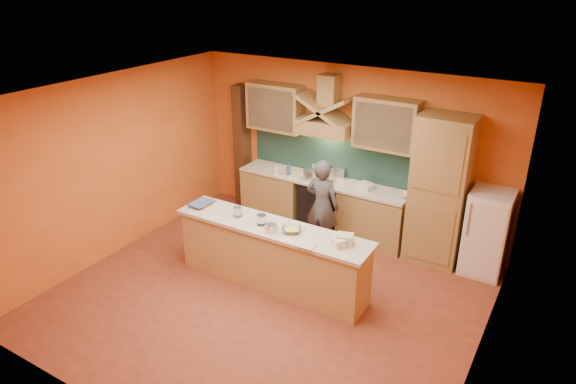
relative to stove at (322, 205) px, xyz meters
The scene contains 36 objects.
floor 2.27m from the stove, 82.23° to the right, with size 5.50×5.00×0.01m, color brown.
ceiling 3.23m from the stove, 82.23° to the right, with size 5.50×5.00×0.01m, color white.
wall_back 1.04m from the stove, 45.00° to the left, with size 5.50×0.02×2.80m, color orange.
wall_front 4.80m from the stove, 86.35° to the right, with size 5.50×0.02×2.80m, color orange.
wall_left 3.43m from the stove, 138.08° to the right, with size 0.02×5.00×2.80m, color orange.
wall_right 3.88m from the stove, 35.80° to the right, with size 0.02×5.00×2.80m, color orange.
base_cabinet_left 0.95m from the stove, behind, with size 1.10×0.60×0.86m, color #A2814A.
base_cabinet_right 0.95m from the stove, ahead, with size 1.10×0.60×0.86m, color #A2814A.
counter_top 0.45m from the stove, behind, with size 3.00×0.62×0.04m, color beige.
stove is the anchor object (origin of this frame).
backsplash 0.85m from the stove, 90.00° to the left, with size 3.00×0.03×0.70m, color #17332F.
range_hood 1.37m from the stove, 90.00° to the left, with size 0.92×0.50×0.24m, color #A2814A.
hood_chimney 1.96m from the stove, 90.00° to the left, with size 0.30×0.30×0.50m, color #A2814A.
upper_cabinet_left 1.85m from the stove, behind, with size 1.00×0.35×0.80m, color #A2814A.
upper_cabinet_right 1.85m from the stove, ahead, with size 1.00×0.35×0.80m, color #A2814A.
pantry_column 2.07m from the stove, ahead, with size 0.80×0.60×2.30m, color #A2814A.
fridge 2.71m from the stove, ahead, with size 0.58×0.60×1.30m, color white.
trim_column_left 1.89m from the stove, behind, with size 0.20×0.30×2.30m, color #472816.
island_body 1.91m from the stove, 83.99° to the right, with size 2.80×0.55×0.88m, color tan.
island_top 1.97m from the stove, 83.99° to the right, with size 2.90×0.62×0.05m, color beige.
person 0.77m from the stove, 62.71° to the right, with size 0.56×0.37×1.53m, color #4C4C51.
pot_large 0.57m from the stove, 151.53° to the right, with size 0.25×0.25×0.16m, color #B7B7BF.
pot_small 0.53m from the stove, ahead, with size 0.22×0.22×0.15m, color silver.
soap_bottle_a 0.99m from the stove, 165.56° to the right, with size 0.08×0.08×0.18m, color silver.
soap_bottle_b 0.84m from the stove, 168.95° to the right, with size 0.08×0.08×0.22m, color #2F4D81.
bowl_back 1.51m from the stove, ahead, with size 0.21×0.21×0.07m, color silver.
dish_rack 0.93m from the stove, ahead, with size 0.25×0.20×0.09m, color silver.
book_lower 2.25m from the stove, 122.55° to the right, with size 0.25×0.33×0.03m, color #B13F41.
book_upper 2.28m from the stove, 122.18° to the right, with size 0.25×0.34×0.03m, color #3D5987.
jar_large 2.02m from the stove, 101.08° to the right, with size 0.12×0.12×0.14m, color silver.
jar_small 2.02m from the stove, 88.22° to the right, with size 0.13×0.13×0.15m, color white.
kitchen_scale 2.16m from the stove, 81.70° to the right, with size 0.13×0.13×0.11m, color silver.
mixing_bowl 2.05m from the stove, 74.69° to the right, with size 0.26×0.26×0.06m, color white.
cloth 2.37m from the stove, 67.78° to the right, with size 0.23×0.17×0.02m, color beige.
grocery_bag_a 2.31m from the stove, 55.35° to the right, with size 0.21×0.17×0.13m, color beige.
grocery_bag_b 2.36m from the stove, 57.63° to the right, with size 0.18×0.14×0.11m, color beige.
Camera 1 is at (3.30, -4.94, 4.21)m, focal length 32.00 mm.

